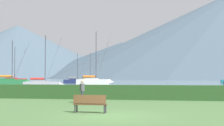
# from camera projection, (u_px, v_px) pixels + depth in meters

# --- Properties ---
(ground_plane) EXTENTS (1000.00, 1000.00, 0.00)m
(ground_plane) POSITION_uv_depth(u_px,v_px,m) (109.00, 116.00, 15.62)
(ground_plane) COLOR #517A42
(harbor_water) EXTENTS (320.00, 246.00, 0.00)m
(harbor_water) POSITION_uv_depth(u_px,v_px,m) (162.00, 80.00, 150.47)
(harbor_water) COLOR gray
(harbor_water) RESTS_ON ground_plane
(hedge_line) EXTENTS (80.00, 1.20, 1.19)m
(hedge_line) POSITION_uv_depth(u_px,v_px,m) (133.00, 92.00, 26.48)
(hedge_line) COLOR #284C23
(hedge_line) RESTS_ON ground_plane
(sailboat_slip_0) EXTENTS (7.18, 2.97, 9.04)m
(sailboat_slip_0) POSITION_uv_depth(u_px,v_px,m) (43.00, 84.00, 55.52)
(sailboat_slip_0) COLOR #9E9EA3
(sailboat_slip_0) RESTS_ON harbor_water
(sailboat_slip_1) EXTENTS (8.90, 3.08, 12.41)m
(sailboat_slip_1) POSITION_uv_depth(u_px,v_px,m) (94.00, 81.00, 74.81)
(sailboat_slip_1) COLOR white
(sailboat_slip_1) RESTS_ON harbor_water
(sailboat_slip_2) EXTENTS (9.27, 3.20, 10.73)m
(sailboat_slip_2) POSITION_uv_depth(u_px,v_px,m) (13.00, 80.00, 95.14)
(sailboat_slip_2) COLOR red
(sailboat_slip_2) RESTS_ON harbor_water
(sailboat_slip_3) EXTENTS (7.21, 2.18, 8.18)m
(sailboat_slip_3) POSITION_uv_depth(u_px,v_px,m) (76.00, 81.00, 87.02)
(sailboat_slip_3) COLOR navy
(sailboat_slip_3) RESTS_ON harbor_water
(sailboat_slip_5) EXTENTS (7.60, 2.68, 9.31)m
(sailboat_slip_5) POSITION_uv_depth(u_px,v_px,m) (89.00, 80.00, 101.37)
(sailboat_slip_5) COLOR gold
(sailboat_slip_5) RESTS_ON harbor_water
(sailboat_slip_7) EXTENTS (9.25, 3.98, 9.68)m
(sailboat_slip_7) POSITION_uv_depth(u_px,v_px,m) (9.00, 82.00, 69.85)
(sailboat_slip_7) COLOR #236B38
(sailboat_slip_7) RESTS_ON harbor_water
(park_bench_near_path) EXTENTS (1.74, 0.49, 0.95)m
(park_bench_near_path) POSITION_uv_depth(u_px,v_px,m) (90.00, 103.00, 16.77)
(park_bench_near_path) COLOR brown
(park_bench_near_path) RESTS_ON ground_plane
(person_standing_walker) EXTENTS (0.36, 0.56, 1.65)m
(person_standing_walker) POSITION_uv_depth(u_px,v_px,m) (82.00, 90.00, 22.67)
(person_standing_walker) COLOR #2D3347
(person_standing_walker) RESTS_ON ground_plane
(distant_hill_west_ridge) EXTENTS (284.69, 284.69, 69.00)m
(distant_hill_west_ridge) POSITION_uv_depth(u_px,v_px,m) (18.00, 51.00, 421.18)
(distant_hill_west_ridge) COLOR #4C6070
(distant_hill_west_ridge) RESTS_ON ground_plane
(distant_hill_far_shoulder) EXTENTS (225.97, 225.97, 42.88)m
(distant_hill_far_shoulder) POSITION_uv_depth(u_px,v_px,m) (123.00, 60.00, 384.08)
(distant_hill_far_shoulder) COLOR #425666
(distant_hill_far_shoulder) RESTS_ON ground_plane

